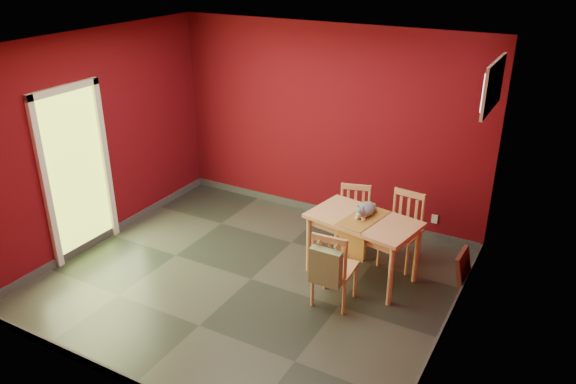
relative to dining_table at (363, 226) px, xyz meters
The scene contains 13 objects.
ground 1.46m from the dining_table, 147.97° to the right, with size 4.50×4.50×0.00m, color #2D342D.
room_shell 1.43m from the dining_table, 147.97° to the right, with size 4.50×4.50×4.50m.
doorway 3.53m from the dining_table, 161.90° to the right, with size 0.06×1.01×2.13m.
window 2.05m from the dining_table, 15.52° to the left, with size 0.05×0.90×0.50m.
outlet_plate 1.44m from the dining_table, 68.90° to the left, with size 0.08×0.01×0.12m, color silver.
dining_table is the anchor object (origin of this frame).
table_runner 0.12m from the dining_table, 90.00° to the right, with size 0.45×0.74×0.35m.
chair_far_left 0.66m from the dining_table, 121.84° to the left, with size 0.50×0.50×0.86m.
chair_far_right 0.64m from the dining_table, 59.98° to the left, with size 0.47×0.47×0.91m.
chair_near 0.69m from the dining_table, 95.42° to the right, with size 0.44×0.44×0.90m.
tote_bag 0.88m from the dining_table, 93.55° to the right, with size 0.34×0.20×0.47m.
cat 0.22m from the dining_table, 99.32° to the left, with size 0.21×0.40×0.20m, color slate, non-canonical shape.
picture_frame 1.26m from the dining_table, 20.68° to the left, with size 0.15×0.41×0.41m.
Camera 1 is at (3.09, -4.69, 3.63)m, focal length 35.00 mm.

